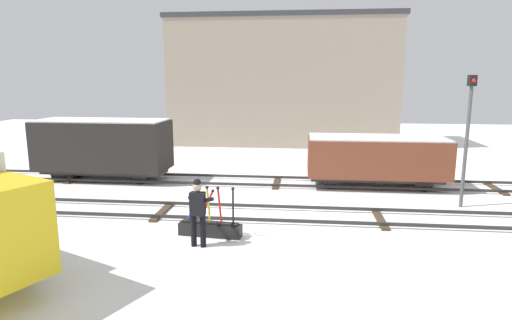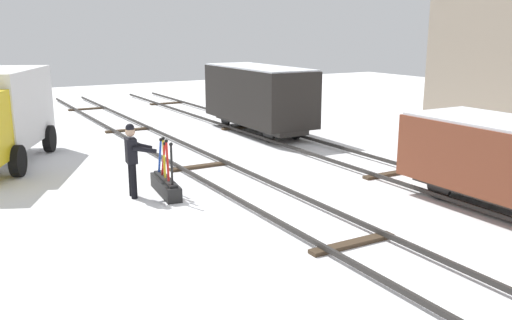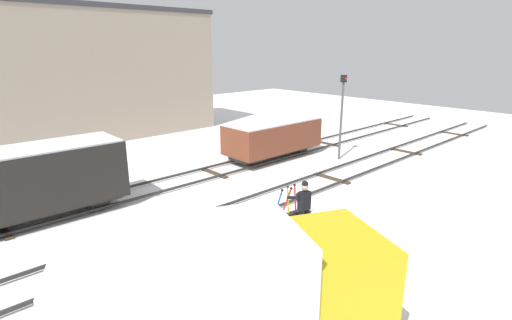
% 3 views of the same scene
% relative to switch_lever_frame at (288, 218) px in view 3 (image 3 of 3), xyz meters
% --- Properties ---
extents(ground_plane, '(60.00, 60.00, 0.00)m').
position_rel_switch_lever_frame_xyz_m(ground_plane, '(1.49, 1.88, -0.25)').
color(ground_plane, white).
extents(track_main_line, '(44.00, 1.94, 0.18)m').
position_rel_switch_lever_frame_xyz_m(track_main_line, '(1.49, 1.88, -0.15)').
color(track_main_line, '#2D2B28').
rests_on(track_main_line, ground_plane).
extents(track_siding_near, '(44.00, 1.94, 0.18)m').
position_rel_switch_lever_frame_xyz_m(track_siding_near, '(1.49, 6.23, -0.14)').
color(track_siding_near, '#2D2B28').
rests_on(track_siding_near, ground_plane).
extents(switch_lever_frame, '(1.83, 0.56, 1.45)m').
position_rel_switch_lever_frame_xyz_m(switch_lever_frame, '(0.00, 0.00, 0.00)').
color(switch_lever_frame, black).
rests_on(switch_lever_frame, ground_plane).
extents(rail_worker, '(0.59, 0.74, 1.84)m').
position_rel_switch_lever_frame_xyz_m(rail_worker, '(-0.15, -0.76, 0.79)').
color(rail_worker, black).
rests_on(rail_worker, ground_plane).
extents(delivery_truck, '(6.12, 4.36, 2.85)m').
position_rel_switch_lever_frame_xyz_m(delivery_truck, '(-5.39, -3.42, 1.36)').
color(delivery_truck, gold).
rests_on(delivery_truck, ground_plane).
extents(signal_post, '(0.24, 0.32, 4.49)m').
position_rel_switch_lever_frame_xyz_m(signal_post, '(8.04, 3.65, 2.45)').
color(signal_post, '#4C4C4C').
rests_on(signal_post, ground_plane).
extents(apartment_building, '(14.97, 5.40, 8.37)m').
position_rel_switch_lever_frame_xyz_m(apartment_building, '(1.17, 18.19, 3.94)').
color(apartment_building, gray).
rests_on(apartment_building, ground_plane).
extents(freight_car_far_end, '(5.51, 2.26, 2.06)m').
position_rel_switch_lever_frame_xyz_m(freight_car_far_end, '(5.54, 6.23, 0.96)').
color(freight_car_far_end, '#2D2B28').
rests_on(freight_car_far_end, ground_plane).
extents(freight_car_near_switch, '(5.68, 2.21, 2.64)m').
position_rel_switch_lever_frame_xyz_m(freight_car_near_switch, '(-6.05, 6.23, 1.25)').
color(freight_car_near_switch, '#2D2B28').
rests_on(freight_car_near_switch, ground_plane).
extents(perched_bird_roof_left, '(0.28, 0.15, 0.13)m').
position_rel_switch_lever_frame_xyz_m(perched_bird_roof_left, '(-2.97, 19.15, 8.18)').
color(perched_bird_roof_left, '#333338').
rests_on(perched_bird_roof_left, apartment_building).
extents(perched_bird_roof_right, '(0.28, 0.16, 0.13)m').
position_rel_switch_lever_frame_xyz_m(perched_bird_roof_right, '(4.76, 20.49, 8.18)').
color(perched_bird_roof_right, '#514C47').
rests_on(perched_bird_roof_right, apartment_building).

